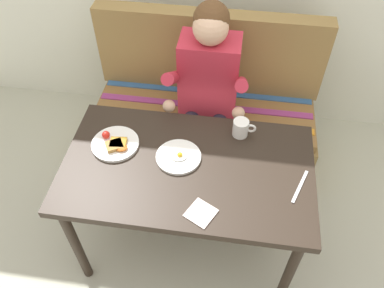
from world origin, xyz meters
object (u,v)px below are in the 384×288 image
at_px(plate_breakfast, 115,144).
at_px(plate_eggs, 179,157).
at_px(person, 208,86).
at_px(table, 188,176).
at_px(coffee_mug, 241,128).
at_px(knife, 300,186).
at_px(couch, 205,116).
at_px(napkin, 201,213).

bearing_deg(plate_breakfast, plate_eggs, -5.92).
height_order(person, plate_eggs, person).
bearing_deg(table, person, 87.50).
height_order(table, coffee_mug, coffee_mug).
xyz_separation_m(plate_eggs, knife, (0.57, -0.09, -0.01)).
bearing_deg(coffee_mug, knife, -45.18).
height_order(couch, plate_eggs, couch).
bearing_deg(knife, person, 149.07).
height_order(couch, knife, couch).
height_order(couch, person, person).
bearing_deg(plate_eggs, napkin, -63.44).
bearing_deg(napkin, coffee_mug, 74.37).
bearing_deg(napkin, couch, 95.46).
height_order(couch, coffee_mug, couch).
height_order(plate_eggs, knife, plate_eggs).
bearing_deg(person, knife, -51.91).
xyz_separation_m(couch, knife, (0.52, -0.81, 0.40)).
xyz_separation_m(table, plate_eggs, (-0.05, 0.04, 0.09)).
bearing_deg(plate_breakfast, person, 52.11).
bearing_deg(couch, knife, -57.11).
distance_m(person, plate_eggs, 0.55).
xyz_separation_m(coffee_mug, napkin, (-0.14, -0.50, -0.04)).
relative_size(table, knife, 6.00).
height_order(table, plate_breakfast, plate_breakfast).
xyz_separation_m(table, plate_breakfast, (-0.37, 0.08, 0.10)).
bearing_deg(plate_eggs, couch, 86.02).
distance_m(plate_breakfast, coffee_mug, 0.63).
relative_size(coffee_mug, knife, 0.59).
xyz_separation_m(person, plate_eggs, (-0.08, -0.55, -0.00)).
bearing_deg(couch, napkin, -84.54).
relative_size(couch, plate_breakfast, 6.11).
distance_m(plate_eggs, knife, 0.58).
xyz_separation_m(plate_breakfast, knife, (0.90, -0.12, -0.01)).
distance_m(person, plate_breakfast, 0.65).
bearing_deg(napkin, plate_eggs, 116.56).
relative_size(plate_eggs, coffee_mug, 1.86).
distance_m(plate_breakfast, knife, 0.91).
xyz_separation_m(person, napkin, (0.07, -0.84, -0.01)).
bearing_deg(plate_breakfast, couch, 61.50).
bearing_deg(couch, coffee_mug, -65.63).
relative_size(person, knife, 6.06).
bearing_deg(napkin, table, 111.10).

